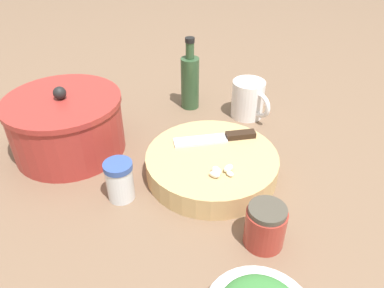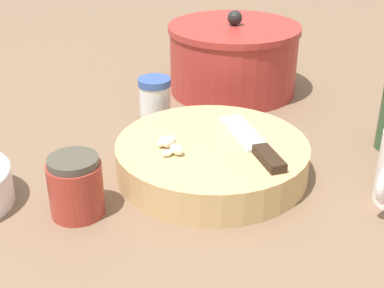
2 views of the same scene
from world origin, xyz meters
The scene contains 9 objects.
ground_plane centered at (0.00, 0.00, 0.00)m, with size 5.00×5.00×0.00m, color brown.
cutting_board centered at (0.03, -0.05, 0.02)m, with size 0.28×0.28×0.05m.
chef_knife centered at (0.09, -0.07, 0.05)m, with size 0.07×0.18×0.01m.
garlic_cloves centered at (-0.03, -0.07, 0.06)m, with size 0.04×0.05×0.02m.
spice_jar centered at (-0.05, 0.13, 0.04)m, with size 0.06×0.06×0.08m.
coffee_mug centered at (0.28, -0.14, 0.05)m, with size 0.11×0.10×0.10m.
honey_jar centered at (-0.15, -0.14, 0.04)m, with size 0.07×0.07×0.08m.
oil_bottle centered at (0.32, 0.01, 0.08)m, with size 0.05×0.05×0.20m.
stock_pot centered at (0.10, 0.28, 0.07)m, with size 0.26×0.26×0.16m.
Camera 1 is at (-0.60, -0.05, 0.52)m, focal length 35.00 mm.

